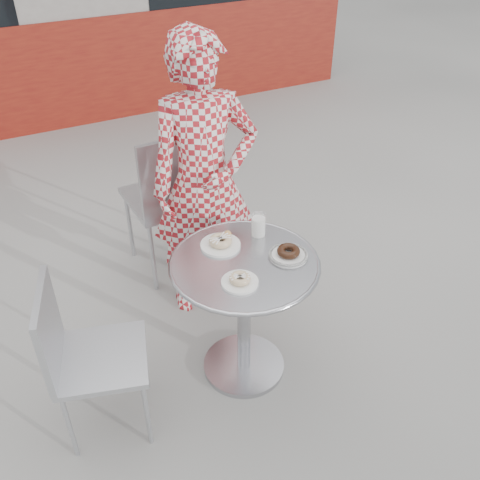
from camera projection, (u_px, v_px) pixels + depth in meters
name	position (u px, v px, depth m)	size (l,w,h in m)	color
ground	(253.00, 370.00, 2.80)	(60.00, 60.00, 0.00)	#A29F9A
bistro_table	(244.00, 291.00, 2.51)	(0.69, 0.69, 0.70)	silver
chair_far	(171.00, 225.00, 3.37)	(0.48, 0.49, 0.98)	#B1B4B9
chair_left	(105.00, 384.00, 2.42)	(0.48, 0.48, 0.81)	#B1B4B9
seated_person	(204.00, 183.00, 2.81)	(0.58, 0.38, 1.58)	maroon
plate_far	(221.00, 242.00, 2.50)	(0.19, 0.19, 0.05)	white
plate_near	(240.00, 280.00, 2.28)	(0.16, 0.16, 0.04)	white
plate_checker	(288.00, 254.00, 2.44)	(0.18, 0.18, 0.05)	white
milk_cup	(258.00, 226.00, 2.56)	(0.07, 0.07, 0.11)	white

